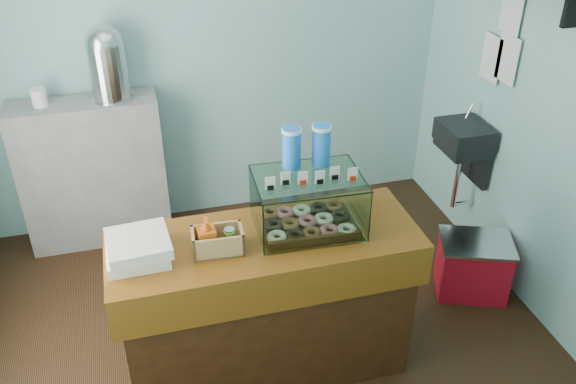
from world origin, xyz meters
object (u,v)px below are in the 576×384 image
object	(u,v)px
coffee_urn	(107,61)
display_case	(307,197)
counter	(267,303)
red_cooler	(473,266)

from	to	relation	value
coffee_urn	display_case	bearing A→B (deg)	-58.31
counter	red_cooler	bearing A→B (deg)	10.74
counter	red_cooler	xyz separation A→B (m)	(1.46, 0.28, -0.26)
coffee_urn	red_cooler	size ratio (longest dim) A/B	0.92
counter	display_case	distance (m)	0.66
coffee_urn	red_cooler	world-z (taller)	coffee_urn
display_case	red_cooler	size ratio (longest dim) A/B	1.02
display_case	coffee_urn	xyz separation A→B (m)	(-0.93, 1.50, 0.30)
display_case	coffee_urn	size ratio (longest dim) A/B	1.11
counter	coffee_urn	world-z (taller)	coffee_urn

